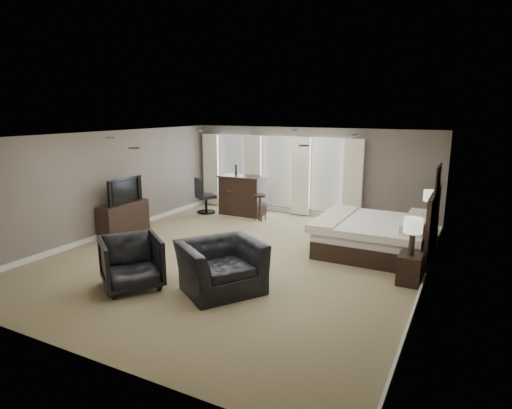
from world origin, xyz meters
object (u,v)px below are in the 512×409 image
at_px(bed, 378,220).
at_px(nightstand_near, 410,269).
at_px(lamp_near, 412,237).
at_px(desk_chair, 206,195).
at_px(nightstand_far, 427,229).
at_px(bar_counter, 243,195).
at_px(bar_stool_left, 230,203).
at_px(dresser, 124,219).
at_px(armchair_near, 221,258).
at_px(armchair_far, 131,260).
at_px(tv, 123,200).
at_px(bar_stool_right, 260,208).
at_px(lamp_far, 430,204).

xyz_separation_m(bed, nightstand_near, (0.89, -1.45, -0.48)).
relative_size(lamp_near, desk_chair, 0.63).
bearing_deg(nightstand_near, desk_chair, 155.89).
distance_m(bed, nightstand_far, 1.76).
bearing_deg(bar_counter, bar_stool_left, -144.74).
relative_size(dresser, armchair_near, 1.04).
bearing_deg(bar_stool_left, armchair_far, -77.52).
bearing_deg(dresser, nightstand_far, 22.90).
relative_size(armchair_far, bar_counter, 0.75).
relative_size(bar_counter, desk_chair, 1.25).
distance_m(armchair_near, armchair_far, 1.61).
relative_size(nightstand_near, tv, 0.49).
bearing_deg(lamp_near, armchair_near, -147.70).
bearing_deg(bar_counter, lamp_near, -31.32).
distance_m(dresser, bar_stool_right, 3.71).
height_order(bed, lamp_far, bed).
xyz_separation_m(dresser, bar_counter, (1.65, 3.23, 0.19)).
height_order(tv, bar_counter, bar_counter).
bearing_deg(desk_chair, bar_stool_left, -137.86).
height_order(nightstand_far, dresser, dresser).
xyz_separation_m(bed, bar_counter, (-4.38, 1.75, -0.16)).
distance_m(tv, armchair_far, 3.54).
distance_m(nightstand_near, desk_chair, 6.96).
bearing_deg(armchair_near, bar_stool_left, 63.02).
distance_m(bed, bar_stool_right, 3.80).
bearing_deg(bar_counter, lamp_far, -3.31).
bearing_deg(dresser, bar_counter, 62.88).
bearing_deg(nightstand_far, bar_stool_left, 179.14).
bearing_deg(bar_stool_left, dresser, -114.04).
bearing_deg(dresser, lamp_far, 22.90).
xyz_separation_m(bar_counter, bar_stool_left, (-0.31, -0.22, -0.22)).
xyz_separation_m(bed, armchair_far, (-3.49, -3.90, -0.24)).
bearing_deg(lamp_near, lamp_far, 90.00).
bearing_deg(lamp_far, bar_stool_right, -177.93).
relative_size(lamp_near, bar_counter, 0.50).
distance_m(armchair_near, bar_stool_left, 5.52).
bearing_deg(bed, armchair_near, -121.44).
height_order(bed, bar_stool_left, bed).
relative_size(lamp_near, bar_stool_right, 0.89).
height_order(nightstand_near, tv, tv).
distance_m(tv, bar_stool_right, 3.74).
distance_m(nightstand_far, tv, 7.54).
distance_m(bar_stool_left, bar_stool_right, 1.16).
xyz_separation_m(lamp_far, bar_counter, (-5.27, 0.30, -0.33)).
xyz_separation_m(dresser, bar_stool_left, (1.34, 3.01, -0.03)).
bearing_deg(bar_stool_left, bar_stool_right, -12.20).
bearing_deg(desk_chair, bar_stool_right, -151.59).
distance_m(lamp_far, armchair_far, 6.93).
bearing_deg(tv, armchair_near, -114.18).
bearing_deg(bar_stool_left, nightstand_near, -28.14).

